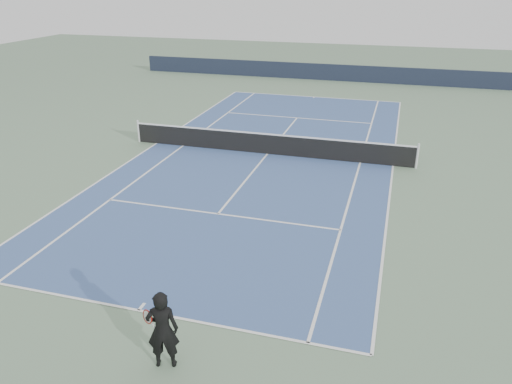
# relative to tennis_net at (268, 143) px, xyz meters

# --- Properties ---
(ground) EXTENTS (80.00, 80.00, 0.00)m
(ground) POSITION_rel_tennis_net_xyz_m (0.00, 0.00, -0.50)
(ground) COLOR slate
(court_surface) EXTENTS (10.97, 23.77, 0.01)m
(court_surface) POSITION_rel_tennis_net_xyz_m (0.00, 0.00, -0.50)
(court_surface) COLOR #395488
(court_surface) RESTS_ON ground
(tennis_net) EXTENTS (12.90, 0.10, 1.07)m
(tennis_net) POSITION_rel_tennis_net_xyz_m (0.00, 0.00, 0.00)
(tennis_net) COLOR silver
(tennis_net) RESTS_ON ground
(windscreen_far) EXTENTS (30.00, 0.25, 1.20)m
(windscreen_far) POSITION_rel_tennis_net_xyz_m (0.00, 17.88, 0.10)
(windscreen_far) COLOR black
(windscreen_far) RESTS_ON ground
(tennis_player) EXTENTS (0.84, 0.66, 1.77)m
(tennis_player) POSITION_rel_tennis_net_xyz_m (1.41, -13.33, 0.38)
(tennis_player) COLOR black
(tennis_player) RESTS_ON ground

